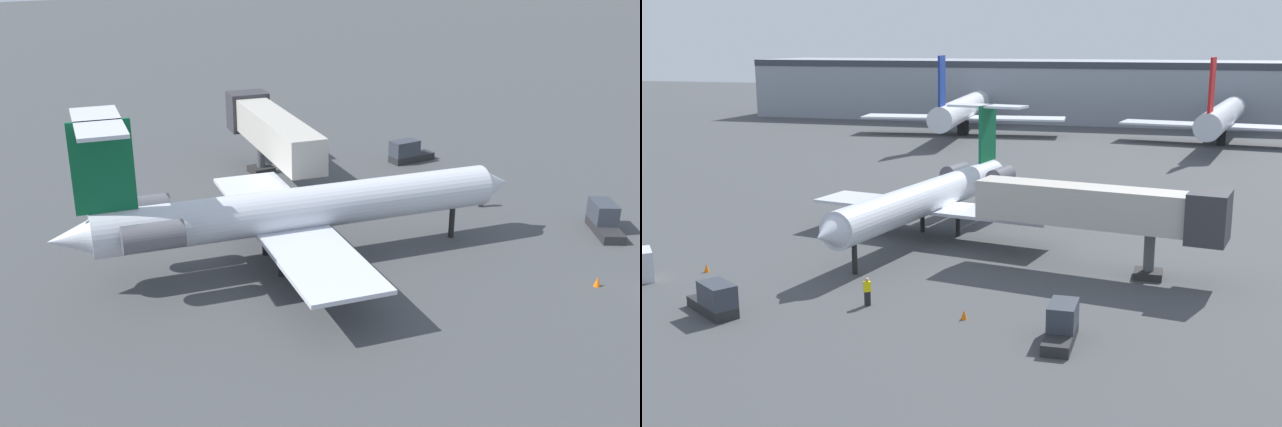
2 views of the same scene
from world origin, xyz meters
TOP-DOWN VIEW (x-y plane):
  - ground_plane at (0.00, 0.00)m, footprint 400.00×400.00m
  - regional_jet at (-1.48, -0.53)m, footprint 20.31×28.24m
  - jet_bridge at (12.82, -6.53)m, footprint 16.75×5.64m
  - ground_crew_marshaller at (-0.13, -16.99)m, footprint 0.47×0.45m
  - baggage_tug_lead at (-7.74, -20.73)m, footprint 4.12×3.36m
  - baggage_tug_trailing at (11.54, -19.18)m, footprint 1.46×4.02m
  - traffic_cone_near at (5.89, -17.62)m, footprint 0.36×0.36m
  - traffic_cone_mid at (-13.04, -13.81)m, footprint 0.36×0.36m
  - terminal_building at (0.00, 94.23)m, footprint 134.02×21.50m
  - parked_airliner_west_end at (-18.12, 65.26)m, footprint 33.62×39.64m
  - parked_airliner_west_mid at (22.14, 63.76)m, footprint 29.97×35.17m

SIDE VIEW (x-z plane):
  - ground_plane at x=0.00m, z-range -0.10..0.00m
  - traffic_cone_near at x=5.89m, z-range 0.00..0.55m
  - traffic_cone_mid at x=-13.04m, z-range 0.00..0.55m
  - baggage_tug_lead at x=-7.74m, z-range -0.11..1.79m
  - baggage_tug_trailing at x=11.54m, z-range -0.11..1.79m
  - ground_crew_marshaller at x=-0.13m, z-range 0.01..1.70m
  - regional_jet at x=-1.48m, z-range -1.36..8.21m
  - parked_airliner_west_mid at x=22.14m, z-range -2.40..10.64m
  - parked_airliner_west_end at x=-18.12m, z-range -2.41..10.68m
  - jet_bridge at x=12.82m, z-range 1.31..7.30m
  - terminal_building at x=0.00m, z-range 0.02..11.43m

